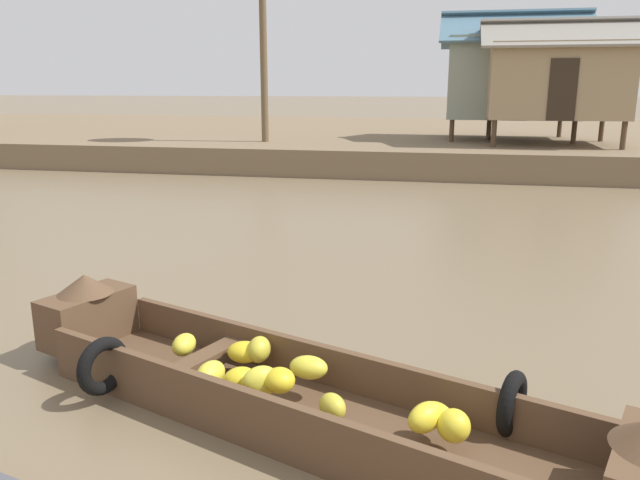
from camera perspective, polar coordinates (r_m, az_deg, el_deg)
ground_plane at (r=11.33m, az=5.21°, el=0.12°), size 300.00×300.00×0.00m
riverbank_strip at (r=28.15m, az=9.42°, el=9.14°), size 160.00×20.00×0.84m
banana_boat at (r=5.25m, az=-2.39°, el=-13.61°), size 5.64×2.87×0.83m
stilt_house_left at (r=23.32m, az=17.18°, el=14.15°), size 5.01×3.78×4.36m
stilt_house_mid_left at (r=21.83m, az=20.74°, el=13.63°), size 4.83×3.82×3.92m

